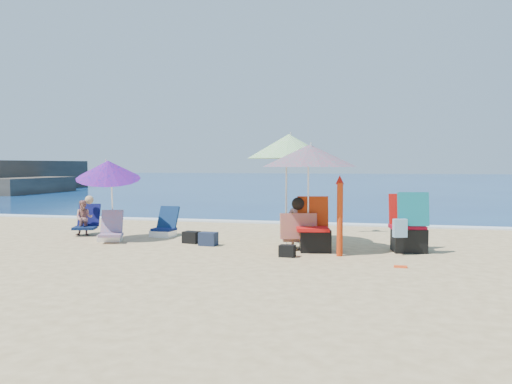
% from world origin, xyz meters
% --- Properties ---
extents(ground, '(120.00, 120.00, 0.00)m').
position_xyz_m(ground, '(0.00, 0.00, 0.00)').
color(ground, '#D8BC84').
rests_on(ground, ground).
extents(sea, '(120.00, 80.00, 0.12)m').
position_xyz_m(sea, '(0.00, 45.00, -0.05)').
color(sea, navy).
rests_on(sea, ground).
extents(foam, '(120.00, 0.50, 0.04)m').
position_xyz_m(foam, '(0.00, 5.10, 0.02)').
color(foam, white).
rests_on(foam, ground).
extents(umbrella_turquoise, '(2.40, 2.40, 2.08)m').
position_xyz_m(umbrella_turquoise, '(0.85, 0.60, 1.83)').
color(umbrella_turquoise, white).
rests_on(umbrella_turquoise, ground).
extents(umbrella_striped, '(2.18, 2.18, 2.34)m').
position_xyz_m(umbrella_striped, '(0.31, 1.39, 2.04)').
color(umbrella_striped, silver).
rests_on(umbrella_striped, ground).
extents(umbrella_blue, '(1.85, 1.88, 1.89)m').
position_xyz_m(umbrella_blue, '(-3.60, 0.93, 1.55)').
color(umbrella_blue, white).
rests_on(umbrella_blue, ground).
extents(furled_umbrella, '(0.16, 0.16, 1.47)m').
position_xyz_m(furled_umbrella, '(1.48, 0.13, 0.81)').
color(furled_umbrella, '#BB320D').
rests_on(furled_umbrella, ground).
extents(chair_navy, '(0.54, 0.64, 0.68)m').
position_xyz_m(chair_navy, '(-2.68, 1.83, 0.18)').
color(chair_navy, '#0D1949').
rests_on(chair_navy, ground).
extents(chair_rainbow, '(0.75, 0.82, 0.66)m').
position_xyz_m(chair_rainbow, '(-3.50, 0.83, 0.18)').
color(chair_rainbow, '#D2584A').
rests_on(chair_rainbow, ground).
extents(camp_chair_left, '(0.71, 0.78, 1.05)m').
position_xyz_m(camp_chair_left, '(0.97, 0.54, 0.31)').
color(camp_chair_left, red).
rests_on(camp_chair_left, ground).
extents(camp_chair_right, '(0.74, 0.97, 1.15)m').
position_xyz_m(camp_chair_right, '(2.72, 0.89, 0.42)').
color(camp_chair_right, '#A20B22').
rests_on(camp_chair_right, ground).
extents(person_center, '(0.77, 0.73, 1.03)m').
position_xyz_m(person_center, '(0.61, 0.65, 0.50)').
color(person_center, tan).
rests_on(person_center, ground).
extents(person_left, '(0.66, 0.82, 0.92)m').
position_xyz_m(person_left, '(-4.57, 1.56, 0.42)').
color(person_left, '#AA7166').
rests_on(person_left, ground).
extents(bag_navy_a, '(0.37, 0.28, 0.27)m').
position_xyz_m(bag_navy_a, '(-1.25, 0.74, 0.14)').
color(bag_navy_a, '#1B253D').
rests_on(bag_navy_a, ground).
extents(bag_black_a, '(0.38, 0.31, 0.25)m').
position_xyz_m(bag_black_a, '(-1.70, 0.97, 0.12)').
color(bag_black_a, black).
rests_on(bag_black_a, ground).
extents(bag_black_b, '(0.30, 0.22, 0.21)m').
position_xyz_m(bag_black_b, '(0.57, -0.19, 0.11)').
color(bag_black_b, black).
rests_on(bag_black_b, ground).
extents(orange_item, '(0.21, 0.10, 0.03)m').
position_xyz_m(orange_item, '(2.53, -0.73, 0.01)').
color(orange_item, '#FF4A1A').
rests_on(orange_item, ground).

